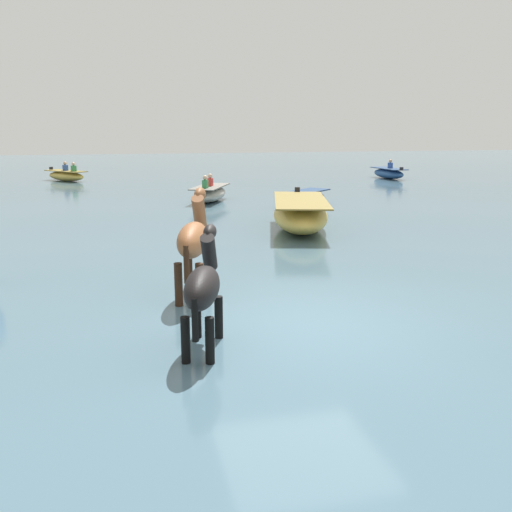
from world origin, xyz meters
TOP-DOWN VIEW (x-y plane):
  - ground_plane at (0.00, 0.00)m, footprint 120.00×120.00m
  - water_surface at (0.00, 10.00)m, footprint 90.00×90.00m
  - horse_lead_black at (-1.59, -0.66)m, footprint 0.78×1.64m
  - horse_trailing_chestnut at (-1.40, 1.73)m, footprint 0.87×1.87m
  - boat_near_starboard at (2.34, 7.45)m, footprint 2.49×4.32m
  - boat_distant_west at (-5.35, 24.54)m, footprint 2.48×2.77m
  - boat_mid_outer at (0.83, 14.21)m, footprint 2.06×2.96m
  - boat_far_inshore at (12.16, 21.79)m, footprint 1.18×2.77m
  - boat_far_offshore at (4.01, 12.18)m, footprint 2.53×2.41m

SIDE VIEW (x-z plane):
  - ground_plane at x=0.00m, z-range 0.00..0.00m
  - water_surface at x=0.00m, z-range 0.00..0.25m
  - boat_far_offshore at x=4.01m, z-range 0.25..0.79m
  - boat_distant_west at x=-5.35m, z-range 0.03..1.05m
  - boat_far_inshore at x=12.16m, z-range 0.02..1.08m
  - boat_mid_outer at x=0.83m, z-range 0.02..1.10m
  - boat_near_starboard at x=2.34m, z-range 0.18..1.18m
  - horse_lead_black at x=-1.59m, z-range 0.16..1.95m
  - horse_trailing_chestnut at x=-1.40m, z-range 0.19..2.22m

